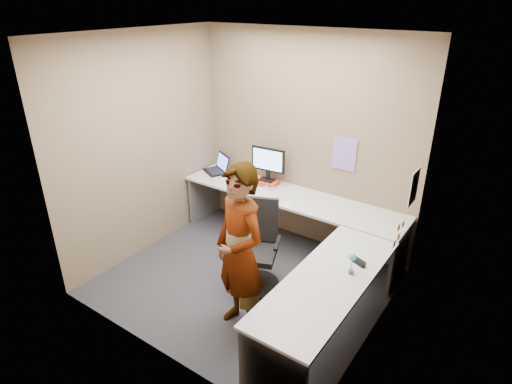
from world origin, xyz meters
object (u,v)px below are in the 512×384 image
Objects in this scene: monitor at (268,161)px; person at (240,252)px; desk at (296,235)px; office_chair at (257,253)px.

person reaches higher than monitor.
desk is 1.72× the size of person.
monitor is 0.27× the size of person.
person is (0.26, -0.65, 0.45)m from office_chair.
person is at bearing -69.47° from monitor.
person is at bearing -91.09° from office_chair.
monitor is at bearing 135.79° from person.
office_chair is 0.59× the size of person.
office_chair is at bearing -67.26° from monitor.
monitor is (-0.86, 0.73, 0.46)m from desk.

